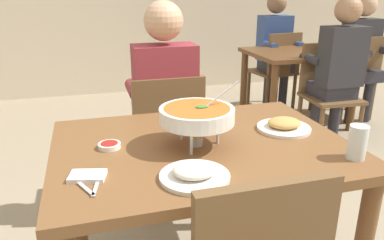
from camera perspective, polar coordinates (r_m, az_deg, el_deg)
The scene contains 18 objects.
dining_table_main at distance 1.60m, azimuth 1.49°, elevation -7.38°, with size 1.20×0.88×0.77m.
chair_diner_main at distance 2.30m, azimuth -3.96°, elevation -2.54°, with size 0.44×0.44×0.90m.
diner_main at distance 2.25m, azimuth -4.28°, elevation 3.33°, with size 0.40×0.45×1.31m.
curry_bowl at distance 1.48m, azimuth 0.75°, elevation 0.69°, with size 0.33×0.30×0.26m.
rice_plate at distance 1.27m, azimuth 0.41°, elevation -8.11°, with size 0.24×0.24×0.06m.
appetizer_plate at distance 1.73m, azimuth 13.83°, elevation -0.82°, with size 0.24×0.24×0.06m.
sauce_dish at distance 1.53m, azimuth -12.48°, elevation -3.80°, with size 0.09×0.09×0.02m.
napkin_folded at distance 1.32m, azimuth -15.64°, elevation -8.24°, with size 0.12×0.08×0.02m, color white.
fork_utensil at distance 1.28m, azimuth -16.48°, elevation -9.50°, with size 0.01×0.17×0.01m, color silver.
spoon_utensil at distance 1.28m, azimuth -14.22°, elevation -9.29°, with size 0.01×0.17×0.01m, color silver.
drink_glass at distance 1.52m, azimuth 23.86°, elevation -3.35°, with size 0.07×0.07×0.13m.
dining_table_far at distance 3.98m, azimuth 15.93°, elevation 8.11°, with size 1.00×0.80×0.77m.
chair_bg_left at distance 3.62m, azimuth 19.81°, elevation 4.67°, with size 0.47×0.47×0.90m.
chair_bg_middle at distance 4.42m, azimuth 12.91°, elevation 7.89°, with size 0.50×0.50×0.90m.
chair_bg_right at distance 4.34m, azimuth 23.60°, elevation 6.53°, with size 0.45×0.45×0.90m.
patron_bg_left at distance 3.48m, azimuth 21.37°, elevation 7.91°, with size 0.40×0.45×1.31m.
patron_bg_middle at distance 4.45m, azimuth 12.60°, elevation 11.09°, with size 0.40×0.45×1.31m.
patron_bg_right at distance 4.30m, azimuth 24.44°, elevation 9.52°, with size 0.40×0.45×1.31m.
Camera 1 is at (-0.43, -1.36, 1.38)m, focal length 34.99 mm.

